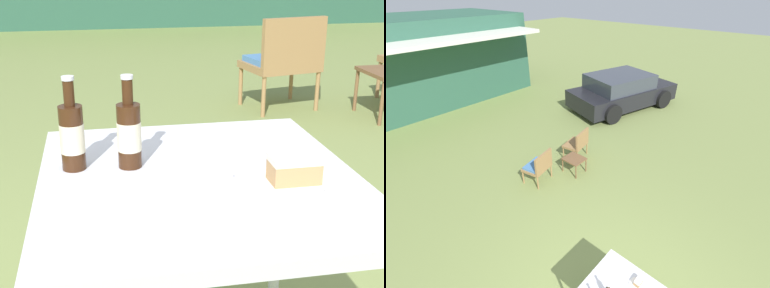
# 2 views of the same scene
# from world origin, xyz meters

# --- Properties ---
(parked_car) EXTENTS (4.29, 2.82, 1.27)m
(parked_car) POSITION_xyz_m (6.35, 4.07, 0.62)
(parked_car) COLOR black
(parked_car) RESTS_ON ground_plane
(wicker_chair_cushioned) EXTENTS (0.66, 0.58, 0.81)m
(wicker_chair_cushioned) POSITION_xyz_m (1.34, 3.06, 0.45)
(wicker_chair_cushioned) COLOR #9E7547
(wicker_chair_cushioned) RESTS_ON ground_plane
(wicker_chair_plain) EXTENTS (0.66, 0.57, 0.81)m
(wicker_chair_plain) POSITION_xyz_m (2.69, 3.04, 0.45)
(wicker_chair_plain) COLOR #9E7547
(wicker_chair_plain) RESTS_ON ground_plane
(garden_side_table) EXTENTS (0.42, 0.48, 0.39)m
(garden_side_table) POSITION_xyz_m (2.15, 2.69, 0.34)
(garden_side_table) COLOR brown
(garden_side_table) RESTS_ON ground_plane
(cake_on_plate) EXTENTS (0.20, 0.20, 0.08)m
(cake_on_plate) POSITION_xyz_m (0.21, -0.11, 0.79)
(cake_on_plate) COLOR white
(cake_on_plate) RESTS_ON patio_table
(loose_bottle_cap) EXTENTS (0.03, 0.03, 0.01)m
(loose_bottle_cap) POSITION_xyz_m (0.07, -0.03, 0.76)
(loose_bottle_cap) COLOR silver
(loose_bottle_cap) RESTS_ON patio_table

